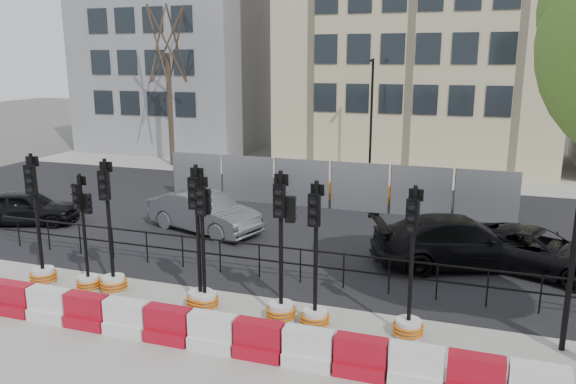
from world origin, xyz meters
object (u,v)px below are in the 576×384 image
(car_a, at_px, (25,207))
(car_c, at_px, (460,242))
(traffic_signal_d, at_px, (200,275))
(traffic_signal_a, at_px, (41,258))
(traffic_signal_h, at_px, (409,308))

(car_a, bearing_deg, car_c, -107.35)
(traffic_signal_d, relative_size, car_c, 0.64)
(traffic_signal_a, relative_size, car_a, 0.88)
(traffic_signal_a, distance_m, traffic_signal_d, 4.78)
(traffic_signal_a, bearing_deg, traffic_signal_h, -17.85)
(traffic_signal_d, distance_m, traffic_signal_h, 5.01)
(traffic_signal_a, xyz_separation_m, traffic_signal_h, (9.78, 0.11, -0.04))
(traffic_signal_h, bearing_deg, car_c, 90.35)
(car_a, relative_size, car_c, 0.73)
(traffic_signal_h, height_order, car_a, traffic_signal_h)
(traffic_signal_h, bearing_deg, traffic_signal_d, -168.13)
(car_a, bearing_deg, traffic_signal_a, -152.89)
(car_c, bearing_deg, car_a, 70.10)
(car_c, bearing_deg, traffic_signal_d, 108.28)
(traffic_signal_d, xyz_separation_m, traffic_signal_h, (5.00, 0.11, -0.15))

